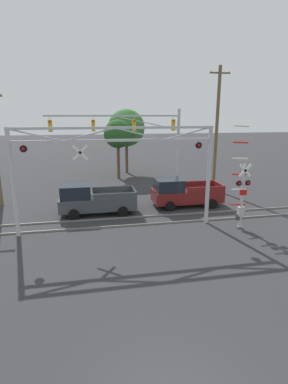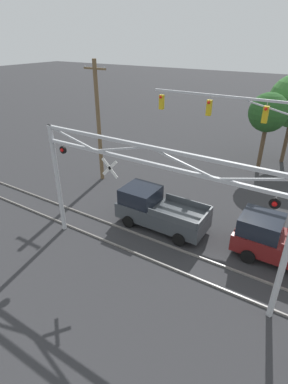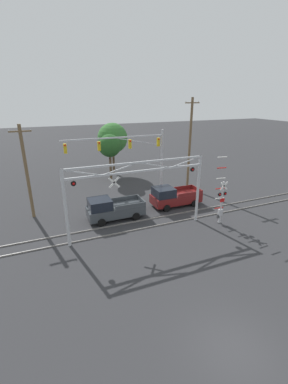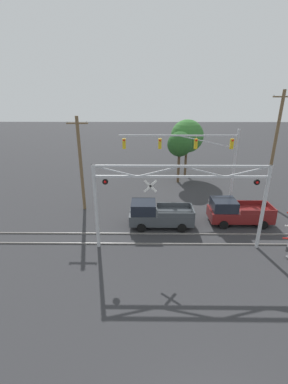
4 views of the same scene
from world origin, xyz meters
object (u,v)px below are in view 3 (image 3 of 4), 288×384
Objects in this scene: traffic_signal_span at (136,150)px; background_tree_beyond_span at (110,146)px; utility_pole_right at (190,144)px; crossing_gantry at (138,185)px; crossing_signal_mast at (221,202)px; pickup_truck_following at (173,197)px; utility_pole_left at (27,172)px; background_tree_far_left_verge at (113,138)px; pickup_truck_lead at (112,209)px.

background_tree_beyond_span is (-1.54, 5.60, -0.38)m from traffic_signal_span.
traffic_signal_span is 6.45m from utility_pole_right.
crossing_gantry is at bearing -140.25° from utility_pole_right.
background_tree_beyond_span reaches higher than crossing_signal_mast.
traffic_signal_span is (3.22, 8.84, 0.88)m from crossing_gantry.
pickup_truck_following is at bearing 35.14° from crossing_gantry.
utility_pole_right is at bearing 5.01° from utility_pole_left.
utility_pole_right is 11.62m from background_tree_far_left_verge.
pickup_truck_lead is 0.61× the size of utility_pole_left.
utility_pole_right is (9.60, 7.98, 1.29)m from crossing_gantry.
pickup_truck_following is at bearing -135.31° from utility_pole_right.
pickup_truck_following is (6.62, 0.55, -0.00)m from pickup_truck_lead.
crossing_gantry is 1.86× the size of background_tree_beyond_span.
traffic_signal_span is 11.56m from utility_pole_left.
traffic_signal_span is at bearing 12.03° from utility_pole_left.
background_tree_beyond_span is (3.01, 11.27, 3.66)m from pickup_truck_lead.
utility_pole_left is at bearing -140.63° from background_tree_beyond_span.
pickup_truck_lead is 0.84× the size of background_tree_beyond_span.
traffic_signal_span is at bearing -74.65° from background_tree_beyond_span.
crossing_signal_mast is 19.54m from background_tree_far_left_verge.
background_tree_beyond_span reaches higher than crossing_gantry.
pickup_truck_following is at bearing -71.38° from background_tree_beyond_span.
traffic_signal_span is 1.34× the size of utility_pole_left.
crossing_signal_mast is 5.48m from pickup_truck_following.
pickup_truck_lead is 0.49× the size of utility_pole_right.
traffic_signal_span is 1.08× the size of utility_pole_right.
traffic_signal_span reaches higher than crossing_signal_mast.
utility_pole_left reaches higher than background_tree_beyond_span.
background_tree_far_left_verge is at bearing 91.55° from traffic_signal_span.
background_tree_far_left_verge reaches higher than pickup_truck_following.
pickup_truck_lead is at bearing 112.65° from crossing_gantry.
traffic_signal_span is at bearing 112.07° from pickup_truck_following.
traffic_signal_span is 2.21× the size of pickup_truck_lead.
utility_pole_left reaches higher than crossing_gantry.
background_tree_far_left_verge is at bearing 73.31° from pickup_truck_lead.
background_tree_far_left_verge is (4.31, 14.36, 4.14)m from pickup_truck_lead.
utility_pole_right is (10.92, 4.81, 4.44)m from pickup_truck_lead.
background_tree_far_left_verge is at bearing 124.72° from utility_pole_right.
crossing_gantry is 2.22× the size of pickup_truck_lead.
background_tree_far_left_verge is at bearing 80.34° from crossing_gantry.
crossing_gantry is at bearing -99.66° from background_tree_far_left_verge.
utility_pole_left is at bearing 153.09° from crossing_signal_mast.
utility_pole_left is at bearing 141.43° from crossing_gantry.
traffic_signal_span is 6.84m from pickup_truck_following.
crossing_gantry is 7.59m from crossing_signal_mast.
utility_pole_right is at bearing 44.69° from pickup_truck_following.
crossing_gantry is at bearing -96.65° from background_tree_beyond_span.
pickup_truck_lead is at bearing -106.69° from background_tree_far_left_verge.
crossing_signal_mast is at bearing -27.77° from pickup_truck_lead.
background_tree_beyond_span is 0.85× the size of background_tree_far_left_verge.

